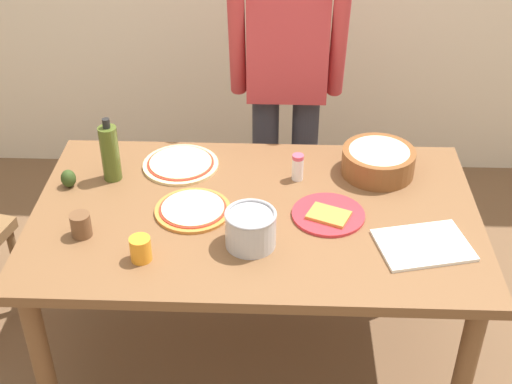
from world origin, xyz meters
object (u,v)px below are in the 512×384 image
Objects in this scene: dining_table at (255,232)px; cup_small_brown at (81,225)px; avocado at (68,178)px; cutting_board_white at (423,245)px; person_cook at (287,76)px; salt_shaker at (298,167)px; cup_orange at (141,249)px; olive_oil_bottle at (110,153)px; steel_pot at (251,228)px; popcorn_bowl at (378,159)px; pizza_cooked_on_tray at (193,209)px; plate_with_slice at (328,215)px; pizza_raw_on_board at (181,164)px.

cup_small_brown reaches higher than dining_table.
cutting_board_white is at bearing -13.91° from avocado.
salt_shaker is (0.05, -0.54, -0.13)m from person_cook.
cup_small_brown is at bearing -127.04° from person_cook.
cup_orange is at bearing -50.37° from avocado.
olive_oil_bottle is 0.37m from cup_small_brown.
steel_pot is (0.54, -0.39, -0.05)m from olive_oil_bottle.
person_cook reaches higher than salt_shaker.
popcorn_bowl is at bearing 4.34° from olive_oil_bottle.
person_cook is (0.11, 0.76, 0.27)m from dining_table.
dining_table is at bearing 15.32° from cup_small_brown.
salt_shaker is at bearing 5.59° from avocado.
cup_orange is (-0.14, -0.27, 0.03)m from pizza_cooked_on_tray.
popcorn_bowl is at bearing 44.60° from steel_pot.
steel_pot is at bearing -2.76° from cup_small_brown.
plate_with_slice is at bearing 31.97° from steel_pot.
cup_small_brown is (-0.22, 0.12, 0.00)m from cup_orange.
person_cook is 1.06m from cutting_board_white.
person_cook is at bearing 66.72° from pizza_cooked_on_tray.
dining_table is 0.28m from plate_with_slice.
pizza_cooked_on_tray is at bearing 22.58° from cup_small_brown.
olive_oil_bottle is at bearing -139.77° from person_cook.
cutting_board_white is (1.15, -0.02, -0.04)m from cup_small_brown.
olive_oil_bottle reaches higher than pizza_cooked_on_tray.
plate_with_slice is 0.86m from cup_small_brown.
pizza_raw_on_board is 0.54m from cup_small_brown.
dining_table is 0.30m from salt_shaker.
person_cook is at bearing 126.45° from popcorn_bowl.
popcorn_bowl reaches higher than pizza_cooked_on_tray.
person_cook is 5.40× the size of cutting_board_white.
cup_small_brown is 1.16m from cutting_board_white.
steel_pot is 0.58m from cup_small_brown.
cutting_board_white is (0.93, 0.10, -0.04)m from cup_orange.
pizza_cooked_on_tray is 0.39m from cup_small_brown.
cutting_board_white is (0.58, 0.01, -0.06)m from steel_pot.
olive_oil_bottle is 3.66× the size of avocado.
steel_pot is 0.58× the size of cutting_board_white.
cup_small_brown is (-0.85, -0.14, 0.03)m from plate_with_slice.
pizza_cooked_on_tray is at bearing -16.75° from avocado.
person_cook is 1.16m from cup_small_brown.
popcorn_bowl is 0.31m from salt_shaker.
steel_pot is at bearing -179.21° from cutting_board_white.
salt_shaker reaches higher than pizza_cooked_on_tray.
steel_pot is (-0.27, -0.17, 0.06)m from plate_with_slice.
olive_oil_bottle reaches higher than cup_orange.
cup_small_brown is at bearing -157.42° from pizza_cooked_on_tray.
popcorn_bowl is (0.20, 0.30, 0.05)m from plate_with_slice.
avocado is (-0.97, 0.16, 0.03)m from plate_with_slice.
salt_shaker is at bearing 68.50° from steel_pot.
pizza_raw_on_board is 3.50× the size of cup_orange.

